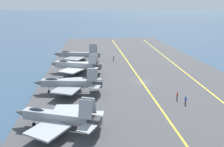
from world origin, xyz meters
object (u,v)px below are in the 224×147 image
Objects in this scene: parked_jet_nearest at (58,117)px; crew_purple_vest at (114,58)px; parked_jet_fourth at (78,55)px; crew_red_vest at (177,95)px; crew_blue_vest at (186,100)px; parked_jet_second at (69,83)px; parked_jet_third at (76,65)px.

crew_purple_vest is (48.08, -13.87, -1.22)m from parked_jet_nearest.
crew_red_vest is at bearing -148.81° from parked_jet_fourth.
parked_jet_second is at bearing 70.19° from crew_blue_vest.
parked_jet_fourth is at bearing 31.19° from crew_red_vest.
parked_jet_second is (16.51, -0.49, 0.19)m from parked_jet_nearest.
parked_jet_fourth is (31.05, -0.57, 0.29)m from parked_jet_second.
crew_blue_vest is 41.50m from crew_purple_vest.
crew_red_vest reaches higher than crew_blue_vest.
parked_jet_third is at bearing 140.47° from crew_purple_vest.
parked_jet_fourth reaches higher than parked_jet_second.
parked_jet_second is at bearing 178.95° from parked_jet_fourth.
parked_jet_nearest is 50.05m from crew_purple_vest.
parked_jet_second is 9.12× the size of crew_purple_vest.
parked_jet_fourth reaches higher than crew_red_vest.
parked_jet_third is at bearing 44.93° from crew_red_vest.
parked_jet_third is at bearing -179.27° from parked_jet_fourth.
parked_jet_third is (32.78, -1.25, 0.29)m from parked_jet_nearest.
parked_jet_fourth is 9.82× the size of crew_blue_vest.
parked_jet_nearest is 32.80m from parked_jet_third.
parked_jet_nearest is 0.95× the size of parked_jet_second.
parked_jet_nearest is 8.67× the size of crew_red_vest.
parked_jet_nearest is at bearing 178.29° from parked_jet_second.
crew_purple_vest is at bearing 14.61° from crew_blue_vest.
parked_jet_second is 9.27× the size of crew_blue_vest.
parked_jet_nearest is 0.95× the size of parked_jet_third.
parked_jet_second reaches higher than crew_blue_vest.
parked_jet_third is 0.94× the size of parked_jet_fourth.
parked_jet_fourth is at bearing -1.05° from parked_jet_second.
parked_jet_third is 14.78m from parked_jet_fourth.
crew_purple_vest is (37.64, 9.66, 0.00)m from crew_red_vest.
crew_blue_vest is at bearing -137.11° from parked_jet_third.
parked_jet_fourth is 9.69× the size of crew_red_vest.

